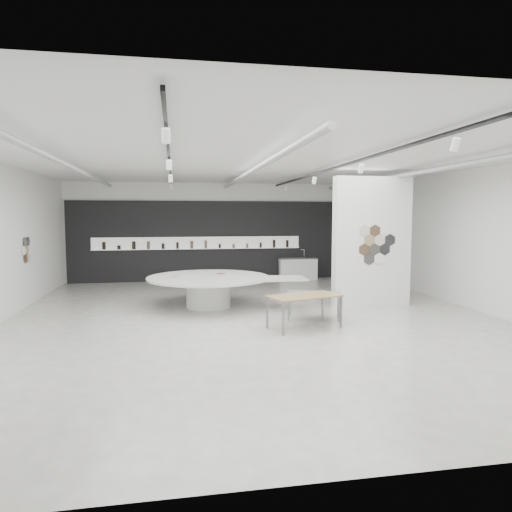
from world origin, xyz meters
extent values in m
cube|color=beige|center=(0.00, 0.00, -0.01)|extent=(12.00, 14.00, 0.01)
cube|color=silver|center=(0.00, 0.00, 3.80)|extent=(12.00, 14.00, 0.01)
cube|color=white|center=(0.00, 7.00, 1.90)|extent=(12.00, 0.01, 3.80)
cube|color=white|center=(0.00, -7.00, 1.90)|extent=(12.00, 0.01, 3.80)
cube|color=white|center=(6.00, 0.00, 1.90)|extent=(0.01, 14.00, 3.80)
cylinder|color=#939396|center=(-4.20, 0.50, 3.62)|extent=(0.12, 12.00, 0.12)
cylinder|color=#939396|center=(0.00, 0.50, 3.62)|extent=(0.12, 12.00, 0.12)
cylinder|color=#939396|center=(4.20, 0.50, 3.62)|extent=(0.12, 12.00, 0.12)
cube|color=black|center=(-2.00, 0.00, 3.70)|extent=(0.05, 13.00, 0.06)
cylinder|color=white|center=(-2.00, -5.00, 3.52)|extent=(0.11, 0.18, 0.21)
cylinder|color=white|center=(-2.00, -1.70, 3.52)|extent=(0.11, 0.18, 0.21)
cylinder|color=white|center=(-2.00, 1.60, 3.52)|extent=(0.11, 0.18, 0.21)
cylinder|color=white|center=(-2.00, 4.90, 3.52)|extent=(0.11, 0.18, 0.21)
cube|color=black|center=(2.00, 0.00, 3.70)|extent=(0.05, 13.00, 0.06)
cylinder|color=white|center=(2.00, -5.00, 3.52)|extent=(0.11, 0.18, 0.21)
cylinder|color=white|center=(2.00, -1.70, 3.52)|extent=(0.11, 0.18, 0.21)
cylinder|color=white|center=(2.00, 1.60, 3.52)|extent=(0.11, 0.18, 0.21)
cylinder|color=white|center=(2.00, 4.90, 3.52)|extent=(0.11, 0.18, 0.21)
cylinder|color=#503A28|center=(-5.97, 2.50, 1.35)|extent=(0.03, 0.28, 0.28)
cylinder|color=beige|center=(-5.97, 2.76, 1.35)|extent=(0.03, 0.28, 0.28)
cylinder|color=#8D7F56|center=(-5.97, 2.63, 1.58)|extent=(0.03, 0.28, 0.28)
cylinder|color=white|center=(-5.97, 2.37, 1.58)|extent=(0.03, 0.28, 0.28)
cylinder|color=black|center=(-5.97, 2.50, 1.81)|extent=(0.03, 0.28, 0.28)
cylinder|color=black|center=(-5.97, 2.76, 1.81)|extent=(0.03, 0.28, 0.28)
cube|color=black|center=(0.00, 6.94, 1.55)|extent=(11.80, 0.10, 3.10)
cube|color=white|center=(-1.00, 6.87, 1.48)|extent=(8.00, 0.06, 0.46)
cube|color=white|center=(-1.00, 6.81, 1.25)|extent=(8.00, 0.18, 0.02)
cylinder|color=black|center=(-4.53, 6.81, 1.41)|extent=(0.13, 0.13, 0.29)
cylinder|color=black|center=(-3.99, 6.81, 1.34)|extent=(0.13, 0.13, 0.15)
cylinder|color=black|center=(-3.44, 6.81, 1.42)|extent=(0.14, 0.14, 0.30)
cylinder|color=brown|center=(-2.90, 6.81, 1.41)|extent=(0.12, 0.12, 0.29)
cylinder|color=black|center=(-2.36, 6.81, 1.37)|extent=(0.12, 0.12, 0.21)
cylinder|color=black|center=(-1.81, 6.81, 1.39)|extent=(0.10, 0.10, 0.25)
cylinder|color=brown|center=(-1.27, 6.81, 1.42)|extent=(0.12, 0.12, 0.30)
cylinder|color=brown|center=(-0.73, 6.81, 1.42)|extent=(0.10, 0.10, 0.31)
cylinder|color=black|center=(-0.19, 6.81, 1.35)|extent=(0.09, 0.09, 0.17)
cylinder|color=brown|center=(0.36, 6.81, 1.35)|extent=(0.10, 0.10, 0.16)
cylinder|color=brown|center=(0.90, 6.81, 1.34)|extent=(0.09, 0.09, 0.15)
cylinder|color=black|center=(1.44, 6.81, 1.37)|extent=(0.09, 0.09, 0.21)
cylinder|color=black|center=(1.99, 6.81, 1.42)|extent=(0.11, 0.11, 0.31)
cylinder|color=black|center=(2.53, 6.81, 1.41)|extent=(0.11, 0.11, 0.29)
cube|color=white|center=(3.50, 1.00, 1.80)|extent=(2.20, 0.35, 3.60)
cylinder|color=black|center=(3.50, 0.81, 1.60)|extent=(0.34, 0.03, 0.34)
cylinder|color=black|center=(3.80, 0.81, 1.60)|extent=(0.34, 0.03, 0.34)
cylinder|color=#503A28|center=(3.20, 0.81, 1.60)|extent=(0.34, 0.03, 0.34)
cylinder|color=beige|center=(3.65, 0.81, 1.86)|extent=(0.34, 0.03, 0.34)
cylinder|color=#8D7F56|center=(3.35, 0.81, 1.86)|extent=(0.34, 0.03, 0.34)
cylinder|color=white|center=(3.65, 0.81, 1.34)|extent=(0.34, 0.03, 0.34)
cylinder|color=black|center=(3.35, 0.81, 1.34)|extent=(0.34, 0.03, 0.34)
cylinder|color=black|center=(3.95, 0.81, 1.86)|extent=(0.34, 0.03, 0.34)
cylinder|color=#503A28|center=(3.50, 0.81, 2.12)|extent=(0.34, 0.03, 0.34)
cylinder|color=beige|center=(3.20, 0.81, 2.12)|extent=(0.34, 0.03, 0.34)
cylinder|color=white|center=(-1.02, 1.59, 0.40)|extent=(1.26, 1.26, 0.80)
cylinder|color=silver|center=(-1.02, 1.59, 0.82)|extent=(3.49, 3.49, 0.06)
cube|color=silver|center=(0.84, 1.05, 0.83)|extent=(1.53, 0.99, 0.05)
cube|color=#8D7F56|center=(-1.95, 1.62, 0.86)|extent=(0.24, 0.18, 0.01)
cube|color=#503A28|center=(-0.62, 2.14, 0.86)|extent=(0.24, 0.18, 0.01)
cube|color=olive|center=(0.93, -1.19, 0.73)|extent=(1.75, 1.22, 0.03)
cube|color=slate|center=(0.31, -1.75, 0.36)|extent=(0.05, 0.05, 0.71)
cube|color=slate|center=(0.10, -1.07, 0.36)|extent=(0.05, 0.05, 0.71)
cube|color=slate|center=(1.76, -1.31, 0.36)|extent=(0.05, 0.05, 0.71)
cube|color=slate|center=(1.55, -0.63, 0.36)|extent=(0.05, 0.05, 0.71)
cube|color=slate|center=(1.42, -0.34, 0.64)|extent=(1.40, 0.99, 0.03)
cube|color=slate|center=(0.76, -0.42, 0.31)|extent=(0.05, 0.05, 0.63)
cube|color=slate|center=(0.93, 0.11, 0.31)|extent=(0.05, 0.05, 0.63)
cube|color=slate|center=(1.90, -0.79, 0.31)|extent=(0.05, 0.05, 0.63)
cube|color=slate|center=(2.07, -0.25, 0.31)|extent=(0.05, 0.05, 0.63)
cube|color=white|center=(2.90, 6.53, 0.41)|extent=(1.50, 0.65, 0.83)
cube|color=slate|center=(2.90, 6.53, 0.84)|extent=(1.54, 0.69, 0.03)
cylinder|color=silver|center=(3.18, 6.65, 1.02)|extent=(0.02, 0.02, 0.33)
cylinder|color=silver|center=(3.11, 6.65, 1.18)|extent=(0.15, 0.03, 0.02)
camera|label=1|loc=(-1.91, -10.93, 2.51)|focal=32.00mm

